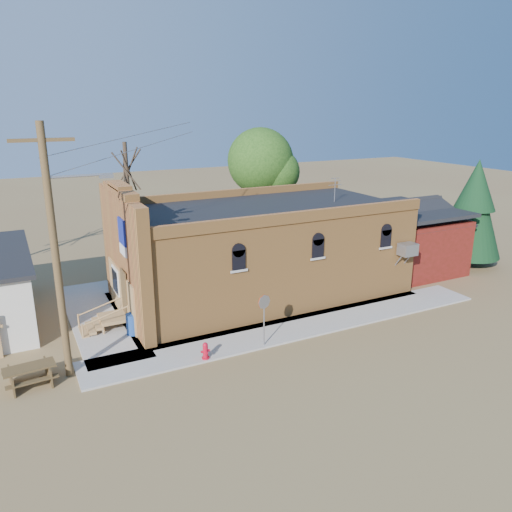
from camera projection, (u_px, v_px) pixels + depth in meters
name	position (u px, v px, depth m)	size (l,w,h in m)	color
ground	(281.00, 342.00, 20.75)	(120.00, 120.00, 0.00)	brown
sidewalk_south	(300.00, 327.00, 22.16)	(19.00, 2.20, 0.08)	#9E9991
sidewalk_west	(99.00, 317.00, 23.13)	(2.60, 10.00, 0.08)	#9E9991
brick_bar	(257.00, 251.00, 25.48)	(16.40, 7.97, 6.30)	#BB7939
red_shed	(403.00, 231.00, 29.78)	(5.40, 6.40, 4.30)	#50170D
utility_pole	(57.00, 250.00, 16.88)	(3.12, 0.26, 9.00)	brown
tree_bare_near	(126.00, 169.00, 28.84)	(2.80, 2.80, 7.65)	#403024
tree_leafy	(260.00, 161.00, 33.18)	(4.40, 4.40, 8.15)	#403024
evergreen_tree	(474.00, 206.00, 29.82)	(3.60, 3.60, 6.50)	#403024
fire_hydrant	(205.00, 351.00, 19.17)	(0.38, 0.35, 0.67)	#B70A21
stop_sign	(264.00, 307.00, 19.89)	(0.59, 0.19, 2.19)	gray
trash_barrel	(133.00, 324.00, 21.25)	(0.59, 0.59, 0.90)	navy
picnic_table	(30.00, 373.00, 17.47)	(1.81, 1.42, 0.71)	#4C391E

